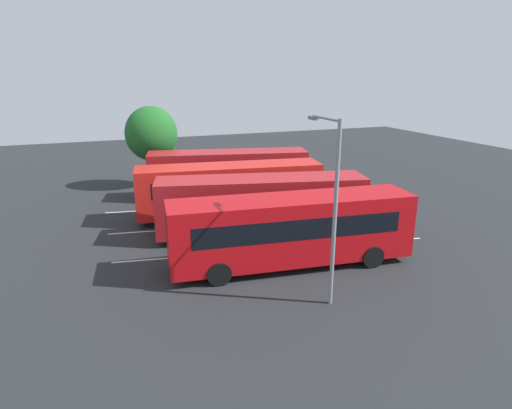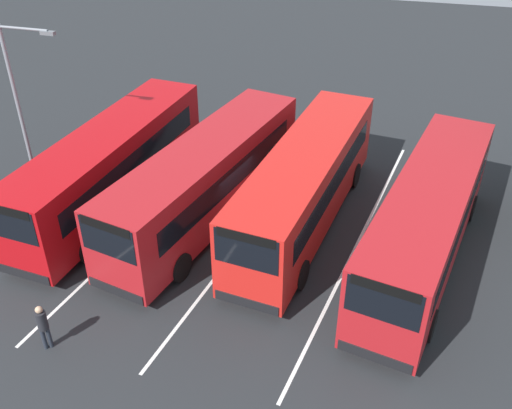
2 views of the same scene
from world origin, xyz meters
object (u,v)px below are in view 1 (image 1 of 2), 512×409
object	(u,v)px
bus_center_right	(230,189)
depot_tree	(151,134)
bus_center_left	(262,204)
pedestrian	(406,217)
bus_far_left	(292,229)
street_lamp	(332,201)
bus_far_right	(229,172)

from	to	relation	value
bus_center_right	depot_tree	distance (m)	10.27
bus_center_left	pedestrian	world-z (taller)	bus_center_left
bus_far_left	bus_center_left	world-z (taller)	same
depot_tree	bus_far_left	bearing A→B (deg)	-76.79
bus_center_right	pedestrian	bearing A→B (deg)	-28.77
bus_center_left	street_lamp	bearing A→B (deg)	-78.05
bus_center_left	bus_far_left	bearing A→B (deg)	-78.14
bus_far_left	depot_tree	bearing A→B (deg)	109.51
bus_center_left	bus_center_right	distance (m)	3.88
bus_center_right	bus_far_right	xyz separation A→B (m)	(1.31, 4.61, 0.00)
bus_center_left	bus_far_right	world-z (taller)	same
bus_center_right	pedestrian	size ratio (longest dim) A/B	6.99
bus_far_right	pedestrian	xyz separation A→B (m)	(7.20, -10.93, -0.88)
bus_far_left	bus_far_right	distance (m)	12.61
pedestrian	street_lamp	bearing A→B (deg)	-5.54
bus_far_right	street_lamp	xyz separation A→B (m)	(-0.81, -16.12, 2.37)
depot_tree	bus_center_right	bearing A→B (deg)	-69.43
bus_far_right	pedestrian	size ratio (longest dim) A/B	7.00
bus_far_right	street_lamp	bearing A→B (deg)	-80.84
bus_far_left	bus_center_right	xyz separation A→B (m)	(-0.56, 7.98, 0.00)
bus_far_right	depot_tree	world-z (taller)	depot_tree
bus_center_left	pedestrian	bearing A→B (deg)	-4.60
bus_far_left	bus_center_right	distance (m)	8.00
bus_far_left	street_lamp	world-z (taller)	street_lamp
bus_far_right	depot_tree	xyz separation A→B (m)	(-4.82, 4.74, 2.41)
bus_center_left	bus_far_right	bearing A→B (deg)	98.46
bus_center_left	bus_far_right	xyz separation A→B (m)	(0.67, 8.44, 0.00)
bus_far_left	depot_tree	distance (m)	17.96
bus_far_left	pedestrian	bearing A→B (deg)	18.06
bus_center_left	pedestrian	distance (m)	8.31
pedestrian	street_lamp	size ratio (longest dim) A/B	0.23
pedestrian	depot_tree	world-z (taller)	depot_tree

